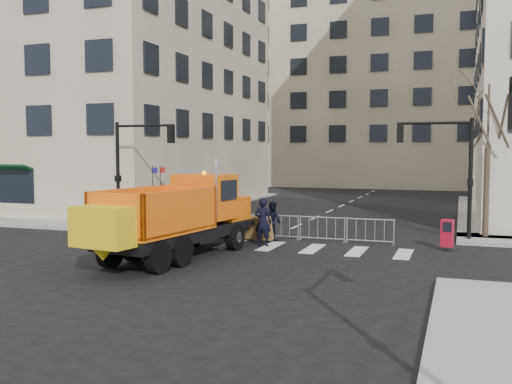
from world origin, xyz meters
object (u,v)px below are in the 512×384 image
(cop_a, at_px, (263,222))
(newspaper_box, at_px, (447,233))
(plow_truck, at_px, (174,215))
(cop_c, at_px, (227,217))
(cop_b, at_px, (273,221))
(worker, at_px, (161,212))

(cop_a, relative_size, newspaper_box, 1.85)
(plow_truck, bearing_deg, cop_c, 9.56)
(newspaper_box, bearing_deg, plow_truck, -138.97)
(plow_truck, xyz_separation_m, newspaper_box, (9.40, 5.33, -0.93))
(cop_a, height_order, cop_c, cop_a)
(cop_a, height_order, cop_b, cop_a)
(worker, bearing_deg, newspaper_box, -38.55)
(plow_truck, relative_size, cop_c, 5.12)
(cop_a, bearing_deg, cop_c, -32.53)
(cop_c, height_order, worker, worker)
(worker, height_order, newspaper_box, worker)
(plow_truck, height_order, cop_b, plow_truck)
(cop_a, xyz_separation_m, newspaper_box, (7.27, 1.51, -0.32))
(cop_b, relative_size, cop_c, 0.92)
(cop_c, bearing_deg, plow_truck, 53.62)
(plow_truck, relative_size, cop_b, 5.57)
(plow_truck, distance_m, cop_b, 5.81)
(plow_truck, relative_size, worker, 5.13)
(plow_truck, height_order, cop_a, plow_truck)
(cop_a, distance_m, cop_b, 1.58)
(cop_b, xyz_separation_m, worker, (-5.51, -0.19, 0.23))
(newspaper_box, bearing_deg, cop_a, -156.76)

